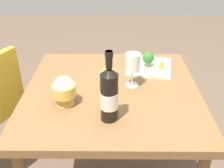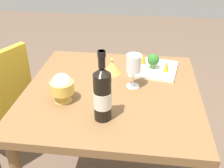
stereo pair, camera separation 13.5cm
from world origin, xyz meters
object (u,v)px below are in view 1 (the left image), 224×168
at_px(serving_plate, 149,67).
at_px(carrot_garnish_left, 162,63).
at_px(broccoli_floret, 148,58).
at_px(carrot_garnish_right, 138,57).
at_px(rice_bowl, 64,90).
at_px(wine_glass, 133,63).
at_px(rice_bowl_lid, 108,67).
at_px(wine_bottle, 109,94).

height_order(serving_plate, carrot_garnish_left, carrot_garnish_left).
bearing_deg(broccoli_floret, carrot_garnish_right, -42.22).
bearing_deg(rice_bowl, wine_glass, -152.25).
bearing_deg(serving_plate, rice_bowl_lid, 15.79).
bearing_deg(wine_glass, rice_bowl_lid, -47.11).
xyz_separation_m(rice_bowl, broccoli_floret, (-0.43, -0.37, -0.01)).
distance_m(broccoli_floret, carrot_garnish_right, 0.08).
xyz_separation_m(wine_glass, broccoli_floret, (-0.10, -0.20, -0.06)).
xyz_separation_m(wine_bottle, serving_plate, (-0.23, -0.49, -0.12)).
xyz_separation_m(rice_bowl, carrot_garnish_right, (-0.37, -0.42, -0.02)).
xyz_separation_m(wine_bottle, broccoli_floret, (-0.22, -0.48, -0.06)).
height_order(wine_glass, rice_bowl, wine_glass).
bearing_deg(carrot_garnish_right, wine_bottle, 73.16).
distance_m(rice_bowl, rice_bowl_lid, 0.36).
xyz_separation_m(wine_glass, carrot_garnish_left, (-0.18, -0.16, -0.08)).
xyz_separation_m(wine_bottle, carrot_garnish_right, (-0.16, -0.53, -0.07)).
bearing_deg(carrot_garnish_left, broccoli_floret, -24.95).
relative_size(serving_plate, broccoli_floret, 3.38).
bearing_deg(carrot_garnish_left, rice_bowl, 33.70).
bearing_deg(wine_glass, rice_bowl, 27.75).
relative_size(carrot_garnish_left, carrot_garnish_right, 0.94).
bearing_deg(carrot_garnish_right, rice_bowl_lid, 32.92).
bearing_deg(wine_glass, wine_bottle, 68.13).
xyz_separation_m(wine_glass, rice_bowl, (0.32, 0.17, -0.05)).
xyz_separation_m(wine_glass, carrot_garnish_right, (-0.05, -0.25, -0.08)).
xyz_separation_m(wine_glass, rice_bowl_lid, (0.13, -0.14, -0.09)).
relative_size(rice_bowl, carrot_garnish_left, 2.18).
xyz_separation_m(wine_bottle, rice_bowl, (0.21, -0.11, -0.05)).
bearing_deg(rice_bowl_lid, serving_plate, -164.21).
height_order(wine_bottle, broccoli_floret, wine_bottle).
relative_size(wine_glass, serving_plate, 0.62).
distance_m(serving_plate, carrot_garnish_left, 0.09).
distance_m(wine_glass, carrot_garnish_right, 0.26).
bearing_deg(broccoli_floret, serving_plate, -150.91).
xyz_separation_m(rice_bowl_lid, carrot_garnish_right, (-0.17, -0.11, 0.01)).
xyz_separation_m(rice_bowl, carrot_garnish_left, (-0.50, -0.33, -0.03)).
xyz_separation_m(broccoli_floret, carrot_garnish_left, (-0.07, 0.03, -0.02)).
bearing_deg(carrot_garnish_left, serving_plate, -31.61).
relative_size(wine_bottle, broccoli_floret, 3.67).
bearing_deg(serving_plate, rice_bowl, 40.65).
height_order(broccoli_floret, carrot_garnish_left, broccoli_floret).
bearing_deg(rice_bowl, rice_bowl_lid, -122.64).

